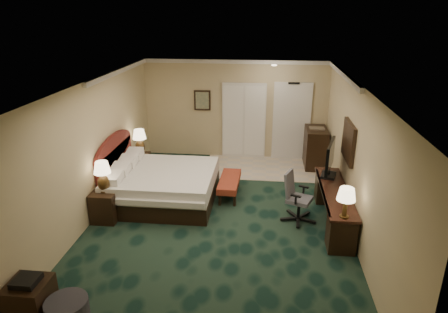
# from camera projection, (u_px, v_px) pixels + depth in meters

# --- Properties ---
(floor) EXTENTS (5.00, 7.50, 0.00)m
(floor) POSITION_uv_depth(u_px,v_px,m) (219.00, 221.00, 7.94)
(floor) COLOR black
(floor) RESTS_ON ground
(ceiling) EXTENTS (5.00, 7.50, 0.00)m
(ceiling) POSITION_uv_depth(u_px,v_px,m) (218.00, 85.00, 6.99)
(ceiling) COLOR silver
(ceiling) RESTS_ON wall_back
(wall_back) EXTENTS (5.00, 0.00, 2.70)m
(wall_back) POSITION_uv_depth(u_px,v_px,m) (235.00, 110.00, 10.96)
(wall_back) COLOR tan
(wall_back) RESTS_ON ground
(wall_front) EXTENTS (5.00, 0.00, 2.70)m
(wall_front) POSITION_uv_depth(u_px,v_px,m) (174.00, 288.00, 3.97)
(wall_front) COLOR tan
(wall_front) RESTS_ON ground
(wall_left) EXTENTS (0.00, 7.50, 2.70)m
(wall_left) POSITION_uv_depth(u_px,v_px,m) (91.00, 152.00, 7.72)
(wall_left) COLOR tan
(wall_left) RESTS_ON ground
(wall_right) EXTENTS (0.00, 7.50, 2.70)m
(wall_right) POSITION_uv_depth(u_px,v_px,m) (356.00, 162.00, 7.21)
(wall_right) COLOR tan
(wall_right) RESTS_ON ground
(crown_molding) EXTENTS (5.00, 7.50, 0.10)m
(crown_molding) POSITION_uv_depth(u_px,v_px,m) (218.00, 88.00, 7.01)
(crown_molding) COLOR silver
(crown_molding) RESTS_ON wall_back
(tile_patch) EXTENTS (3.20, 1.70, 0.01)m
(tile_patch) POSITION_uv_depth(u_px,v_px,m) (266.00, 168.00, 10.55)
(tile_patch) COLOR #BCB2A5
(tile_patch) RESTS_ON ground
(headboard) EXTENTS (0.12, 2.00, 1.40)m
(headboard) POSITION_uv_depth(u_px,v_px,m) (116.00, 165.00, 8.87)
(headboard) COLOR #4E1414
(headboard) RESTS_ON ground
(entry_door) EXTENTS (1.02, 0.06, 2.18)m
(entry_door) POSITION_uv_depth(u_px,v_px,m) (291.00, 122.00, 10.88)
(entry_door) COLOR silver
(entry_door) RESTS_ON ground
(closet_doors) EXTENTS (1.20, 0.06, 2.10)m
(closet_doors) POSITION_uv_depth(u_px,v_px,m) (244.00, 121.00, 11.00)
(closet_doors) COLOR silver
(closet_doors) RESTS_ON ground
(wall_art) EXTENTS (0.45, 0.06, 0.55)m
(wall_art) POSITION_uv_depth(u_px,v_px,m) (202.00, 100.00, 10.93)
(wall_art) COLOR #4C6458
(wall_art) RESTS_ON wall_back
(wall_mirror) EXTENTS (0.05, 0.95, 0.75)m
(wall_mirror) POSITION_uv_depth(u_px,v_px,m) (349.00, 142.00, 7.71)
(wall_mirror) COLOR white
(wall_mirror) RESTS_ON wall_right
(bed) EXTENTS (2.19, 2.03, 0.69)m
(bed) POSITION_uv_depth(u_px,v_px,m) (164.00, 186.00, 8.66)
(bed) COLOR silver
(bed) RESTS_ON ground
(nightstand_near) EXTENTS (0.49, 0.56, 0.61)m
(nightstand_near) POSITION_uv_depth(u_px,v_px,m) (106.00, 205.00, 7.90)
(nightstand_near) COLOR black
(nightstand_near) RESTS_ON ground
(nightstand_far) EXTENTS (0.43, 0.49, 0.54)m
(nightstand_far) POSITION_uv_depth(u_px,v_px,m) (140.00, 164.00, 10.09)
(nightstand_far) COLOR black
(nightstand_far) RESTS_ON ground
(lamp_near) EXTENTS (0.36, 0.36, 0.62)m
(lamp_near) POSITION_uv_depth(u_px,v_px,m) (103.00, 177.00, 7.70)
(lamp_near) COLOR black
(lamp_near) RESTS_ON nightstand_near
(lamp_far) EXTENTS (0.39, 0.39, 0.63)m
(lamp_far) POSITION_uv_depth(u_px,v_px,m) (140.00, 142.00, 9.92)
(lamp_far) COLOR black
(lamp_far) RESTS_ON nightstand_far
(bed_bench) EXTENTS (0.44, 1.22, 0.41)m
(bed_bench) POSITION_uv_depth(u_px,v_px,m) (229.00, 187.00, 8.95)
(bed_bench) COLOR maroon
(bed_bench) RESTS_ON ground
(ottoman) EXTENTS (0.61, 0.61, 0.40)m
(ottoman) POSITION_uv_depth(u_px,v_px,m) (68.00, 313.00, 5.25)
(ottoman) COLOR #27262C
(ottoman) RESTS_ON ground
(side_table) EXTENTS (0.53, 0.53, 0.57)m
(side_table) POSITION_uv_depth(u_px,v_px,m) (30.00, 301.00, 5.35)
(side_table) COLOR black
(side_table) RESTS_ON ground
(desk) EXTENTS (0.51, 2.38, 0.69)m
(desk) POSITION_uv_depth(u_px,v_px,m) (333.00, 206.00, 7.77)
(desk) COLOR black
(desk) RESTS_ON ground
(tv) EXTENTS (0.33, 0.95, 0.75)m
(tv) POSITION_uv_depth(u_px,v_px,m) (330.00, 159.00, 8.17)
(tv) COLOR black
(tv) RESTS_ON desk
(desk_lamp) EXTENTS (0.38, 0.38, 0.54)m
(desk_lamp) POSITION_uv_depth(u_px,v_px,m) (346.00, 203.00, 6.58)
(desk_lamp) COLOR black
(desk_lamp) RESTS_ON desk
(desk_chair) EXTENTS (0.75, 0.73, 1.00)m
(desk_chair) POSITION_uv_depth(u_px,v_px,m) (300.00, 198.00, 7.78)
(desk_chair) COLOR #4D4E56
(desk_chair) RESTS_ON ground
(minibar) EXTENTS (0.54, 0.98, 1.03)m
(minibar) POSITION_uv_depth(u_px,v_px,m) (315.00, 148.00, 10.52)
(minibar) COLOR black
(minibar) RESTS_ON ground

